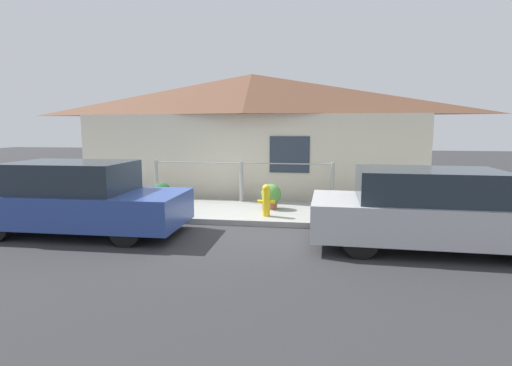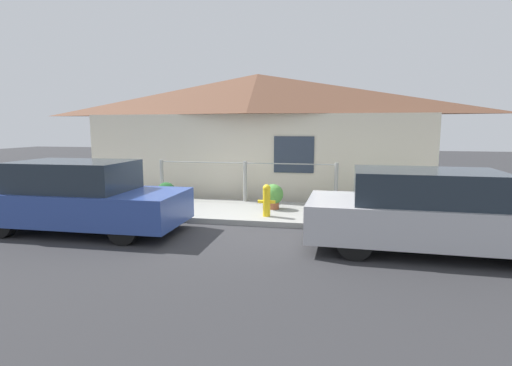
% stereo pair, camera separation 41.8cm
% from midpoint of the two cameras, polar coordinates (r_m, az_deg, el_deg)
% --- Properties ---
extents(ground_plane, '(60.00, 60.00, 0.00)m').
position_cam_midpoint_polar(ground_plane, '(8.73, -6.22, -6.04)').
color(ground_plane, '#2D2D30').
extents(sidewalk, '(24.00, 2.35, 0.12)m').
position_cam_midpoint_polar(sidewalk, '(9.82, -4.44, -4.06)').
color(sidewalk, gray).
rests_on(sidewalk, ground_plane).
extents(house, '(10.32, 2.23, 3.68)m').
position_cam_midpoint_polar(house, '(12.19, -1.69, 11.70)').
color(house, beige).
rests_on(house, ground_plane).
extents(fence, '(4.90, 0.10, 1.08)m').
position_cam_midpoint_polar(fence, '(10.70, -3.21, 0.53)').
color(fence, '#999993').
rests_on(fence, sidewalk).
extents(car_left, '(4.14, 1.73, 1.43)m').
position_cam_midpoint_polar(car_left, '(8.74, -25.28, -2.05)').
color(car_left, '#2D4793').
rests_on(car_left, ground_plane).
extents(car_right, '(4.32, 1.84, 1.39)m').
position_cam_midpoint_polar(car_right, '(7.47, 22.68, -3.60)').
color(car_right, '#B7B7BC').
rests_on(car_right, ground_plane).
extents(fire_hydrant, '(0.39, 0.17, 0.72)m').
position_cam_midpoint_polar(fire_hydrant, '(8.93, 0.13, -2.38)').
color(fire_hydrant, yellow).
rests_on(fire_hydrant, sidewalk).
extents(potted_plant_near_hydrant, '(0.50, 0.50, 0.61)m').
position_cam_midpoint_polar(potted_plant_near_hydrant, '(9.75, 0.95, -1.77)').
color(potted_plant_near_hydrant, '#9E5638').
rests_on(potted_plant_near_hydrant, sidewalk).
extents(potted_plant_by_fence, '(0.49, 0.49, 0.58)m').
position_cam_midpoint_polar(potted_plant_by_fence, '(10.47, -14.34, -1.47)').
color(potted_plant_by_fence, brown).
rests_on(potted_plant_by_fence, sidewalk).
extents(potted_plant_corner, '(0.47, 0.47, 0.59)m').
position_cam_midpoint_polar(potted_plant_corner, '(10.16, 16.79, -1.78)').
color(potted_plant_corner, slate).
rests_on(potted_plant_corner, sidewalk).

